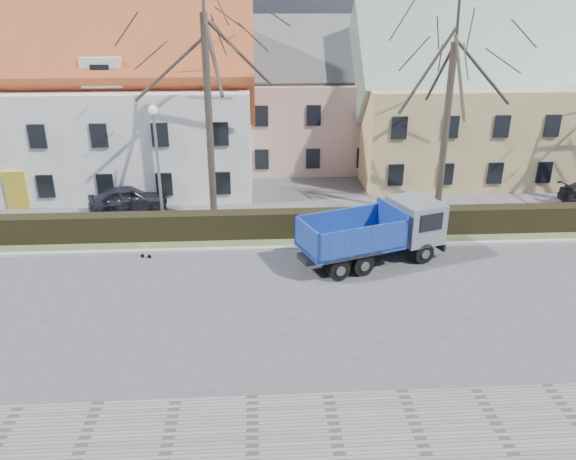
{
  "coord_description": "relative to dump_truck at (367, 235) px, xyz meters",
  "views": [
    {
      "loc": [
        0.24,
        -19.44,
        10.81
      ],
      "look_at": [
        1.59,
        3.03,
        1.6
      ],
      "focal_mm": 35.0,
      "sensor_mm": 36.0,
      "label": 1
    }
  ],
  "objects": [
    {
      "name": "building_white",
      "position": [
        -18.07,
        13.09,
        3.41
      ],
      "size": [
        26.8,
        10.8,
        9.5
      ],
      "primitive_type": null,
      "color": "white",
      "rests_on": "ground"
    },
    {
      "name": "building_yellow",
      "position": [
        10.93,
        14.09,
        2.91
      ],
      "size": [
        18.8,
        10.8,
        8.5
      ],
      "primitive_type": null,
      "color": "tan",
      "rests_on": "ground"
    },
    {
      "name": "tree_1",
      "position": [
        -7.07,
        5.59,
        4.98
      ],
      "size": [
        9.2,
        9.2,
        12.65
      ],
      "primitive_type": null,
      "color": "#332B23",
      "rests_on": "ground"
    },
    {
      "name": "curb_far",
      "position": [
        -5.07,
        1.69,
        -1.28
      ],
      "size": [
        80.0,
        0.3,
        0.12
      ],
      "primitive_type": "cube",
      "color": "#B2B0AC",
      "rests_on": "ground"
    },
    {
      "name": "building_pink",
      "position": [
        -1.07,
        17.09,
        2.66
      ],
      "size": [
        10.8,
        8.8,
        8.0
      ],
      "primitive_type": null,
      "color": "#CF9E92",
      "rests_on": "ground"
    },
    {
      "name": "streetlight",
      "position": [
        -9.5,
        4.09,
        1.88
      ],
      "size": [
        0.5,
        0.5,
        6.44
      ],
      "primitive_type": null,
      "color": "gray",
      "rests_on": "ground"
    },
    {
      "name": "cart_frame",
      "position": [
        -10.09,
        1.12,
        -0.99
      ],
      "size": [
        0.86,
        0.62,
        0.71
      ],
      "primitive_type": null,
      "rotation": [
        0.0,
        0.0,
        -0.25
      ],
      "color": "silver",
      "rests_on": "ground"
    },
    {
      "name": "hedge",
      "position": [
        -5.07,
        3.09,
        -0.69
      ],
      "size": [
        60.0,
        0.9,
        1.3
      ],
      "primitive_type": "cube",
      "color": "black",
      "rests_on": "ground"
    },
    {
      "name": "dump_truck",
      "position": [
        0.0,
        0.0,
        0.0
      ],
      "size": [
        7.16,
        4.62,
        2.69
      ],
      "primitive_type": null,
      "rotation": [
        0.0,
        0.0,
        0.34
      ],
      "color": "navy",
      "rests_on": "ground"
    },
    {
      "name": "parked_car_a",
      "position": [
        -11.9,
        7.41,
        -0.63
      ],
      "size": [
        4.52,
        2.87,
        1.43
      ],
      "primitive_type": "imported",
      "rotation": [
        0.0,
        0.0,
        1.87
      ],
      "color": "black",
      "rests_on": "ground"
    },
    {
      "name": "tree_2",
      "position": [
        4.93,
        5.59,
        4.16
      ],
      "size": [
        8.0,
        8.0,
        11.0
      ],
      "primitive_type": null,
      "color": "#332B23",
      "rests_on": "ground"
    },
    {
      "name": "ground",
      "position": [
        -5.07,
        -2.91,
        -1.34
      ],
      "size": [
        120.0,
        120.0,
        0.0
      ],
      "primitive_type": "plane",
      "color": "#4C4C4F"
    },
    {
      "name": "grass_strip",
      "position": [
        -5.07,
        3.29,
        -1.29
      ],
      "size": [
        80.0,
        3.0,
        0.1
      ],
      "primitive_type": "cube",
      "color": "#4E5E35",
      "rests_on": "ground"
    }
  ]
}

